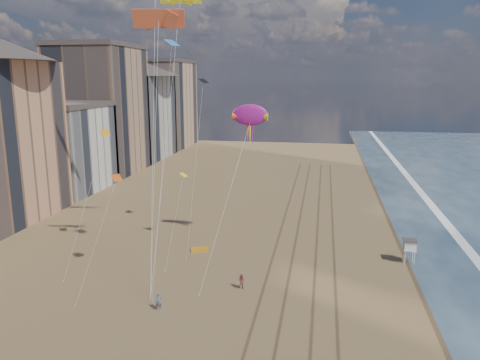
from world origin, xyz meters
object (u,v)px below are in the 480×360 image
grounded_kite (200,249)px  kite_flyer_b (242,282)px  show_kite (250,115)px  kite_flyer_a (159,302)px  lifeguard_stand (410,245)px

grounded_kite → kite_flyer_b: (7.19, -9.99, 0.68)m
show_kite → kite_flyer_a: show_kite is taller
show_kite → kite_flyer_a: bearing=-107.5°
kite_flyer_a → kite_flyer_b: bearing=17.2°
grounded_kite → lifeguard_stand: bearing=-16.1°
lifeguard_stand → kite_flyer_a: lifeguard_stand is taller
grounded_kite → show_kite: (6.03, 2.48, 16.90)m
lifeguard_stand → grounded_kite: lifeguard_stand is taller
show_kite → kite_flyer_b: size_ratio=13.57×
lifeguard_stand → kite_flyer_b: size_ratio=1.79×
grounded_kite → show_kite: bearing=5.4°
grounded_kite → show_kite: 18.11m
kite_flyer_a → lifeguard_stand: bearing=9.9°
kite_flyer_a → kite_flyer_b: 9.05m
kite_flyer_b → lifeguard_stand: bearing=35.2°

